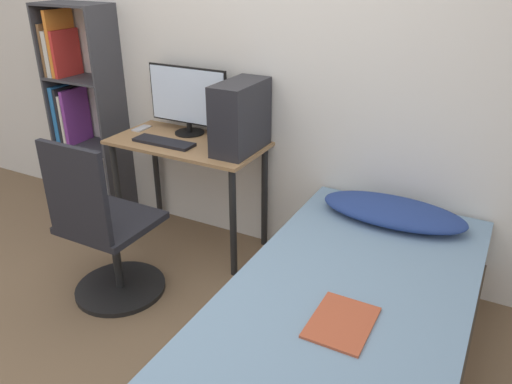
{
  "coord_description": "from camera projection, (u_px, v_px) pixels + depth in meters",
  "views": [
    {
      "loc": [
        1.48,
        -1.31,
        1.89
      ],
      "look_at": [
        0.36,
        0.8,
        0.75
      ],
      "focal_mm": 35.0,
      "sensor_mm": 36.0,
      "label": 1
    }
  ],
  "objects": [
    {
      "name": "ground_plane",
      "position": [
        117.0,
        374.0,
        2.48
      ],
      "size": [
        14.0,
        14.0,
        0.0
      ],
      "primitive_type": "plane",
      "color": "brown"
    },
    {
      "name": "wall_back",
      "position": [
        260.0,
        66.0,
        3.16
      ],
      "size": [
        8.0,
        0.05,
        2.5
      ],
      "color": "silver",
      "rests_on": "ground_plane"
    },
    {
      "name": "desk",
      "position": [
        189.0,
        161.0,
        3.36
      ],
      "size": [
        1.04,
        0.53,
        0.77
      ],
      "color": "#997047",
      "rests_on": "ground_plane"
    },
    {
      "name": "bookshelf",
      "position": [
        79.0,
        118.0,
        3.88
      ],
      "size": [
        0.55,
        0.3,
        1.59
      ],
      "color": "#38383D",
      "rests_on": "ground_plane"
    },
    {
      "name": "office_chair",
      "position": [
        106.0,
        239.0,
        2.89
      ],
      "size": [
        0.55,
        0.55,
        1.02
      ],
      "color": "black",
      "rests_on": "ground_plane"
    },
    {
      "name": "bed",
      "position": [
        345.0,
        336.0,
        2.35
      ],
      "size": [
        1.06,
        1.99,
        0.53
      ],
      "color": "#4C3D2D",
      "rests_on": "ground_plane"
    },
    {
      "name": "pillow",
      "position": [
        393.0,
        211.0,
        2.8
      ],
      "size": [
        0.8,
        0.36,
        0.11
      ],
      "color": "navy",
      "rests_on": "bed"
    },
    {
      "name": "magazine",
      "position": [
        342.0,
        322.0,
        2.03
      ],
      "size": [
        0.24,
        0.32,
        0.01
      ],
      "color": "#B24C2D",
      "rests_on": "bed"
    },
    {
      "name": "monitor",
      "position": [
        188.0,
        99.0,
        3.35
      ],
      "size": [
        0.61,
        0.2,
        0.46
      ],
      "color": "black",
      "rests_on": "desk"
    },
    {
      "name": "keyboard",
      "position": [
        164.0,
        142.0,
        3.26
      ],
      "size": [
        0.43,
        0.13,
        0.02
      ],
      "color": "black",
      "rests_on": "desk"
    },
    {
      "name": "pc_tower",
      "position": [
        240.0,
        117.0,
        3.07
      ],
      "size": [
        0.21,
        0.43,
        0.43
      ],
      "color": "#232328",
      "rests_on": "desk"
    },
    {
      "name": "phone",
      "position": [
        142.0,
        128.0,
        3.54
      ],
      "size": [
        0.07,
        0.14,
        0.01
      ],
      "color": "#B7B7BC",
      "rests_on": "desk"
    }
  ]
}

